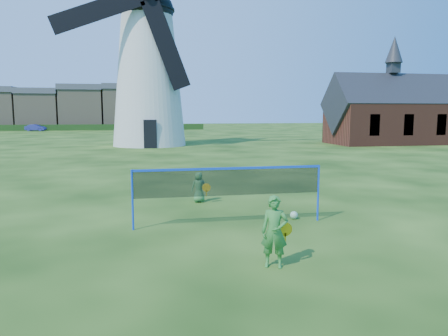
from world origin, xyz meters
TOP-DOWN VIEW (x-y plane):
  - ground at (0.00, 0.00)m, footprint 220.00×220.00m
  - windmill at (-1.26, 28.80)m, footprint 15.68×6.56m
  - chapel at (21.64, 26.61)m, footprint 12.02×5.83m
  - badminton_net at (0.29, 0.25)m, footprint 5.05×0.05m
  - player_girl at (0.52, -2.94)m, footprint 0.72×0.49m
  - player_boy at (-0.11, 3.29)m, footprint 0.62×0.40m
  - play_ball at (2.21, 0.52)m, footprint 0.22×0.22m
  - terraced_houses at (-26.40, 72.00)m, footprint 50.57×8.40m
  - hedge at (-22.00, 66.00)m, footprint 62.00×0.80m
  - car_right at (-19.22, 64.22)m, footprint 3.48×1.83m

SIDE VIEW (x-z plane):
  - ground at x=0.00m, z-range 0.00..0.00m
  - play_ball at x=2.21m, z-range 0.00..0.22m
  - hedge at x=-22.00m, z-range 0.00..1.00m
  - player_boy at x=-0.11m, z-range 0.00..1.02m
  - car_right at x=-19.22m, z-range 0.00..1.09m
  - player_girl at x=0.52m, z-range 0.00..1.40m
  - badminton_net at x=0.29m, z-range 0.36..1.91m
  - chapel at x=21.64m, z-range -2.22..7.94m
  - terraced_houses at x=-26.40m, z-range -0.22..8.02m
  - windmill at x=-1.26m, z-range -3.35..17.15m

